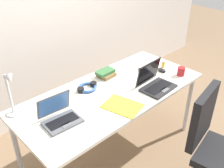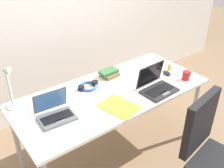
{
  "view_description": "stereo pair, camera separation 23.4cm",
  "coord_description": "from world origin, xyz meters",
  "px_view_note": "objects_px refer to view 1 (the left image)",
  "views": [
    {
      "loc": [
        -1.38,
        -1.45,
        2.03
      ],
      "look_at": [
        0.0,
        0.0,
        0.82
      ],
      "focal_mm": 41.76,
      "sensor_mm": 36.0,
      "label": 1
    },
    {
      "loc": [
        -1.21,
        -1.6,
        2.03
      ],
      "look_at": [
        0.0,
        0.0,
        0.82
      ],
      "focal_mm": 41.76,
      "sensor_mm": 36.0,
      "label": 2
    }
  ],
  "objects_px": {
    "cell_phone": "(145,70)",
    "paper_folder_front_left": "(122,106)",
    "laptop_near_lamp": "(155,83)",
    "pill_bottle": "(163,64)",
    "laptop_mid_desk": "(60,116)",
    "office_chair": "(215,155)",
    "book_stack": "(106,73)",
    "computer_mouse": "(162,70)",
    "coffee_mug": "(181,71)",
    "headphones": "(87,87)",
    "desk_lamp": "(11,95)"
  },
  "relations": [
    {
      "from": "book_stack",
      "to": "computer_mouse",
      "type": "bearing_deg",
      "value": -34.11
    },
    {
      "from": "coffee_mug",
      "to": "laptop_mid_desk",
      "type": "bearing_deg",
      "value": 169.96
    },
    {
      "from": "laptop_mid_desk",
      "to": "coffee_mug",
      "type": "height_order",
      "value": "laptop_mid_desk"
    },
    {
      "from": "book_stack",
      "to": "coffee_mug",
      "type": "relative_size",
      "value": 1.69
    },
    {
      "from": "pill_bottle",
      "to": "laptop_near_lamp",
      "type": "bearing_deg",
      "value": -153.0
    },
    {
      "from": "laptop_near_lamp",
      "to": "paper_folder_front_left",
      "type": "xyz_separation_m",
      "value": [
        -0.44,
        -0.0,
        -0.04
      ]
    },
    {
      "from": "cell_phone",
      "to": "book_stack",
      "type": "bearing_deg",
      "value": 114.25
    },
    {
      "from": "laptop_near_lamp",
      "to": "computer_mouse",
      "type": "bearing_deg",
      "value": 25.84
    },
    {
      "from": "office_chair",
      "to": "pill_bottle",
      "type": "bearing_deg",
      "value": 64.95
    },
    {
      "from": "laptop_near_lamp",
      "to": "book_stack",
      "type": "relative_size",
      "value": 1.73
    },
    {
      "from": "laptop_near_lamp",
      "to": "office_chair",
      "type": "distance_m",
      "value": 0.8
    },
    {
      "from": "laptop_mid_desk",
      "to": "headphones",
      "type": "relative_size",
      "value": 1.38
    },
    {
      "from": "laptop_near_lamp",
      "to": "coffee_mug",
      "type": "height_order",
      "value": "laptop_near_lamp"
    },
    {
      "from": "laptop_near_lamp",
      "to": "office_chair",
      "type": "xyz_separation_m",
      "value": [
        -0.03,
        -0.7,
        -0.39
      ]
    },
    {
      "from": "laptop_near_lamp",
      "to": "book_stack",
      "type": "height_order",
      "value": "laptop_near_lamp"
    },
    {
      "from": "laptop_near_lamp",
      "to": "office_chair",
      "type": "bearing_deg",
      "value": -92.39
    },
    {
      "from": "pill_bottle",
      "to": "office_chair",
      "type": "height_order",
      "value": "office_chair"
    },
    {
      "from": "paper_folder_front_left",
      "to": "coffee_mug",
      "type": "relative_size",
      "value": 2.74
    },
    {
      "from": "paper_folder_front_left",
      "to": "pill_bottle",
      "type": "bearing_deg",
      "value": 13.56
    },
    {
      "from": "coffee_mug",
      "to": "desk_lamp",
      "type": "bearing_deg",
      "value": 160.6
    },
    {
      "from": "headphones",
      "to": "computer_mouse",
      "type": "bearing_deg",
      "value": -19.39
    },
    {
      "from": "desk_lamp",
      "to": "pill_bottle",
      "type": "bearing_deg",
      "value": -11.19
    },
    {
      "from": "paper_folder_front_left",
      "to": "coffee_mug",
      "type": "xyz_separation_m",
      "value": [
        0.81,
        -0.03,
        0.04
      ]
    },
    {
      "from": "laptop_near_lamp",
      "to": "cell_phone",
      "type": "relative_size",
      "value": 2.43
    },
    {
      "from": "computer_mouse",
      "to": "office_chair",
      "type": "xyz_separation_m",
      "value": [
        -0.33,
        -0.84,
        -0.36
      ]
    },
    {
      "from": "cell_phone",
      "to": "book_stack",
      "type": "relative_size",
      "value": 0.71
    },
    {
      "from": "desk_lamp",
      "to": "computer_mouse",
      "type": "height_order",
      "value": "desk_lamp"
    },
    {
      "from": "cell_phone",
      "to": "coffee_mug",
      "type": "xyz_separation_m",
      "value": [
        0.18,
        -0.32,
        0.04
      ]
    },
    {
      "from": "desk_lamp",
      "to": "laptop_mid_desk",
      "type": "xyz_separation_m",
      "value": [
        0.22,
        -0.3,
        -0.15
      ]
    },
    {
      "from": "paper_folder_front_left",
      "to": "coffee_mug",
      "type": "distance_m",
      "value": 0.82
    },
    {
      "from": "desk_lamp",
      "to": "office_chair",
      "type": "relative_size",
      "value": 0.41
    },
    {
      "from": "laptop_near_lamp",
      "to": "laptop_mid_desk",
      "type": "xyz_separation_m",
      "value": [
        -0.92,
        0.2,
        -0.0
      ]
    },
    {
      "from": "coffee_mug",
      "to": "book_stack",
      "type": "bearing_deg",
      "value": 138.11
    },
    {
      "from": "laptop_near_lamp",
      "to": "pill_bottle",
      "type": "xyz_separation_m",
      "value": [
        0.39,
        0.2,
        -0.01
      ]
    },
    {
      "from": "desk_lamp",
      "to": "paper_folder_front_left",
      "type": "height_order",
      "value": "desk_lamp"
    },
    {
      "from": "pill_bottle",
      "to": "paper_folder_front_left",
      "type": "bearing_deg",
      "value": -166.44
    },
    {
      "from": "pill_bottle",
      "to": "office_chair",
      "type": "distance_m",
      "value": 1.06
    },
    {
      "from": "cell_phone",
      "to": "pill_bottle",
      "type": "relative_size",
      "value": 1.72
    },
    {
      "from": "desk_lamp",
      "to": "office_chair",
      "type": "height_order",
      "value": "desk_lamp"
    },
    {
      "from": "headphones",
      "to": "coffee_mug",
      "type": "distance_m",
      "value": 0.97
    },
    {
      "from": "laptop_mid_desk",
      "to": "computer_mouse",
      "type": "bearing_deg",
      "value": -2.46
    },
    {
      "from": "computer_mouse",
      "to": "pill_bottle",
      "type": "distance_m",
      "value": 0.11
    },
    {
      "from": "desk_lamp",
      "to": "laptop_mid_desk",
      "type": "bearing_deg",
      "value": -54.43
    },
    {
      "from": "cell_phone",
      "to": "paper_folder_front_left",
      "type": "xyz_separation_m",
      "value": [
        -0.63,
        -0.29,
        -0.0
      ]
    },
    {
      "from": "cell_phone",
      "to": "paper_folder_front_left",
      "type": "bearing_deg",
      "value": 165.07
    },
    {
      "from": "computer_mouse",
      "to": "cell_phone",
      "type": "distance_m",
      "value": 0.18
    },
    {
      "from": "laptop_mid_desk",
      "to": "computer_mouse",
      "type": "xyz_separation_m",
      "value": [
        1.22,
        -0.05,
        -0.03
      ]
    },
    {
      "from": "computer_mouse",
      "to": "laptop_near_lamp",
      "type": "bearing_deg",
      "value": -153.35
    },
    {
      "from": "computer_mouse",
      "to": "book_stack",
      "type": "height_order",
      "value": "book_stack"
    },
    {
      "from": "laptop_mid_desk",
      "to": "book_stack",
      "type": "height_order",
      "value": "laptop_mid_desk"
    }
  ]
}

